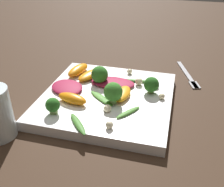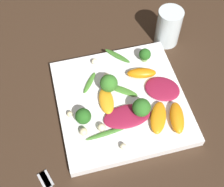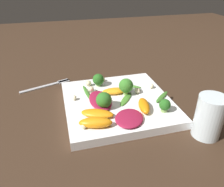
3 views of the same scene
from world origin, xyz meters
name	(u,v)px [view 1 (image 1 of 3)]	position (x,y,z in m)	size (l,w,h in m)	color
ground_plane	(107,103)	(0.00, 0.00, 0.00)	(2.40, 2.40, 0.00)	#382619
plate	(107,99)	(0.00, 0.00, 0.01)	(0.28, 0.28, 0.02)	white
fork	(189,77)	(-0.18, -0.17, 0.00)	(0.07, 0.16, 0.01)	#B2B2B7
radicchio_leaf_0	(67,87)	(0.10, 0.00, 0.03)	(0.10, 0.10, 0.01)	maroon
radicchio_leaf_1	(113,83)	(0.00, -0.05, 0.03)	(0.11, 0.06, 0.01)	maroon
orange_segment_0	(78,70)	(0.10, -0.08, 0.03)	(0.05, 0.08, 0.02)	orange
orange_segment_1	(91,75)	(0.06, -0.07, 0.03)	(0.06, 0.09, 0.02)	orange
orange_segment_2	(122,94)	(-0.03, 0.00, 0.03)	(0.04, 0.07, 0.01)	orange
orange_segment_3	(72,98)	(0.06, 0.05, 0.03)	(0.07, 0.04, 0.02)	orange
broccoli_floret_0	(53,106)	(0.08, 0.10, 0.04)	(0.03, 0.03, 0.03)	#7A9E51
broccoli_floret_1	(151,85)	(-0.09, -0.03, 0.04)	(0.03, 0.03, 0.04)	#7A9E51
broccoli_floret_2	(113,92)	(-0.02, 0.03, 0.05)	(0.04, 0.04, 0.05)	#7A9E51
broccoli_floret_3	(100,75)	(0.03, -0.04, 0.05)	(0.04, 0.04, 0.04)	#7A9E51
arugula_sprig_0	(102,98)	(0.01, 0.02, 0.02)	(0.07, 0.06, 0.00)	#47842D
arugula_sprig_1	(128,112)	(-0.06, 0.06, 0.03)	(0.05, 0.06, 0.01)	#47842D
arugula_sprig_2	(136,81)	(-0.05, -0.07, 0.03)	(0.09, 0.02, 0.01)	#3D7528
arugula_sprig_3	(78,124)	(0.02, 0.12, 0.03)	(0.06, 0.06, 0.01)	#3D7528
macadamia_nut_0	(109,125)	(-0.04, 0.11, 0.03)	(0.01, 0.01, 0.01)	beige
macadamia_nut_1	(82,67)	(0.10, -0.11, 0.03)	(0.01, 0.01, 0.01)	beige
macadamia_nut_2	(130,71)	(-0.03, -0.11, 0.03)	(0.01, 0.01, 0.01)	beige
macadamia_nut_3	(155,83)	(-0.10, -0.06, 0.03)	(0.02, 0.02, 0.02)	beige
macadamia_nut_4	(162,96)	(-0.12, -0.01, 0.03)	(0.01, 0.01, 0.01)	beige
macadamia_nut_5	(107,108)	(-0.02, 0.06, 0.03)	(0.02, 0.02, 0.02)	beige
macadamia_nut_6	(139,82)	(-0.06, -0.06, 0.03)	(0.02, 0.02, 0.02)	beige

